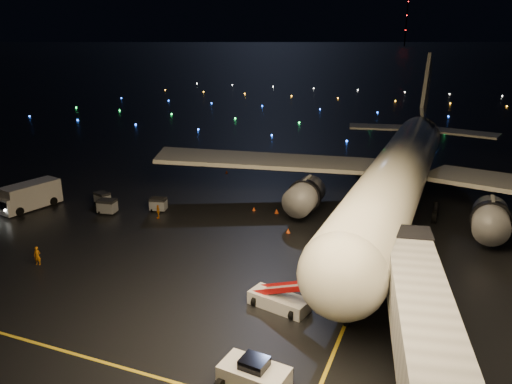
% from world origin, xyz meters
% --- Properties ---
extents(ground, '(2000.00, 2000.00, 0.00)m').
position_xyz_m(ground, '(0.00, 300.00, 0.00)').
color(ground, black).
rests_on(ground, ground).
extents(lane_centre, '(0.25, 80.00, 0.02)m').
position_xyz_m(lane_centre, '(12.00, 15.00, 0.01)').
color(lane_centre, yellow).
rests_on(lane_centre, ground).
extents(lane_cross, '(60.00, 0.25, 0.02)m').
position_xyz_m(lane_cross, '(-5.00, -10.00, 0.01)').
color(lane_cross, yellow).
rests_on(lane_cross, ground).
extents(airliner, '(60.95, 58.02, 16.94)m').
position_xyz_m(airliner, '(12.68, 25.85, 8.47)').
color(airliner, silver).
rests_on(airliner, ground).
extents(pushback_tug, '(4.26, 2.57, 1.93)m').
position_xyz_m(pushback_tug, '(8.37, -8.54, 0.96)').
color(pushback_tug, silver).
rests_on(pushback_tug, ground).
extents(belt_loader, '(7.08, 3.38, 3.31)m').
position_xyz_m(belt_loader, '(6.80, 0.41, 1.66)').
color(belt_loader, silver).
rests_on(belt_loader, ground).
extents(service_truck, '(4.37, 8.71, 3.07)m').
position_xyz_m(service_truck, '(-27.97, 10.92, 1.54)').
color(service_truck, silver).
rests_on(service_truck, ground).
extents(crew_a, '(0.73, 0.58, 1.74)m').
position_xyz_m(crew_a, '(-15.78, -0.69, 0.87)').
color(crew_a, orange).
rests_on(crew_a, ground).
extents(crew_c, '(0.93, 0.91, 1.56)m').
position_xyz_m(crew_c, '(-12.10, 13.43, 0.78)').
color(crew_c, orange).
rests_on(crew_c, ground).
extents(safety_cone_0, '(0.55, 0.55, 0.50)m').
position_xyz_m(safety_cone_0, '(2.85, 14.72, 0.25)').
color(safety_cone_0, '#FC5316').
rests_on(safety_cone_0, ground).
extents(safety_cone_1, '(0.50, 0.50, 0.55)m').
position_xyz_m(safety_cone_1, '(-0.25, 19.85, 0.27)').
color(safety_cone_1, '#FC5316').
rests_on(safety_cone_1, ground).
extents(safety_cone_2, '(0.51, 0.51, 0.45)m').
position_xyz_m(safety_cone_2, '(-3.04, 19.75, 0.23)').
color(safety_cone_2, '#FC5316').
rests_on(safety_cone_2, ground).
extents(safety_cone_3, '(0.51, 0.51, 0.46)m').
position_xyz_m(safety_cone_3, '(-12.82, 33.20, 0.23)').
color(safety_cone_3, '#FC5316').
rests_on(safety_cone_3, ground).
extents(radio_mast, '(1.80, 1.80, 64.00)m').
position_xyz_m(radio_mast, '(-60.00, 740.00, 32.00)').
color(radio_mast, black).
rests_on(radio_mast, ground).
extents(taxiway_lights, '(164.00, 92.00, 0.36)m').
position_xyz_m(taxiway_lights, '(0.00, 106.00, 0.18)').
color(taxiway_lights, black).
rests_on(taxiway_lights, ground).
extents(baggage_cart_0, '(2.07, 1.67, 1.55)m').
position_xyz_m(baggage_cart_0, '(-13.38, 15.52, 0.78)').
color(baggage_cart_0, gray).
rests_on(baggage_cart_0, ground).
extents(baggage_cart_1, '(2.16, 1.65, 1.68)m').
position_xyz_m(baggage_cart_1, '(-18.37, 12.59, 0.84)').
color(baggage_cart_1, gray).
rests_on(baggage_cart_1, ground).
extents(baggage_cart_2, '(2.11, 1.76, 1.54)m').
position_xyz_m(baggage_cart_2, '(-20.86, 14.89, 0.77)').
color(baggage_cart_2, gray).
rests_on(baggage_cart_2, ground).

